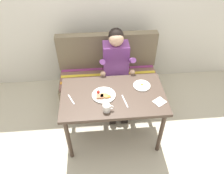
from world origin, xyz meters
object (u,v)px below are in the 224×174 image
(person, at_px, (116,64))
(plate_breakfast, at_px, (103,95))
(fork, at_px, (71,99))
(couch, at_px, (108,79))
(table, at_px, (113,100))
(coffee_mug, at_px, (107,108))
(knife, at_px, (125,101))
(napkin, at_px, (160,102))
(plate_eggs, at_px, (142,85))

(person, height_order, plate_breakfast, person)
(fork, bearing_deg, couch, 33.79)
(table, xyz_separation_m, person, (0.10, 0.59, 0.09))
(couch, bearing_deg, person, -61.10)
(plate_breakfast, relative_size, fork, 1.58)
(coffee_mug, bearing_deg, fork, 152.31)
(coffee_mug, xyz_separation_m, knife, (0.21, 0.12, -0.04))
(plate_breakfast, xyz_separation_m, knife, (0.23, -0.10, -0.01))
(napkin, bearing_deg, plate_breakfast, 166.50)
(couch, bearing_deg, napkin, -61.36)
(napkin, distance_m, fork, 0.98)
(coffee_mug, distance_m, napkin, 0.60)
(table, distance_m, plate_breakfast, 0.15)
(knife, bearing_deg, napkin, -17.90)
(napkin, height_order, knife, napkin)
(table, height_order, fork, fork)
(plate_eggs, distance_m, coffee_mug, 0.57)
(fork, bearing_deg, coffee_mug, -53.05)
(plate_breakfast, xyz_separation_m, plate_eggs, (0.47, 0.13, -0.00))
(napkin, bearing_deg, person, 118.58)
(knife, bearing_deg, fork, 161.03)
(person, xyz_separation_m, knife, (0.02, -0.70, -0.01))
(couch, bearing_deg, coffee_mug, -95.09)
(person, bearing_deg, table, -99.30)
(couch, height_order, fork, couch)
(table, distance_m, person, 0.60)
(fork, xyz_separation_m, knife, (0.60, -0.08, 0.00))
(plate_eggs, distance_m, knife, 0.33)
(fork, bearing_deg, table, -21.67)
(table, relative_size, coffee_mug, 10.17)
(knife, bearing_deg, table, 126.14)
(fork, bearing_deg, plate_breakfast, -21.64)
(plate_breakfast, bearing_deg, person, 70.83)
(person, xyz_separation_m, napkin, (0.41, -0.74, -0.01))
(person, height_order, coffee_mug, person)
(plate_eggs, bearing_deg, couch, 119.00)
(table, distance_m, fork, 0.48)
(couch, bearing_deg, table, -90.00)
(couch, height_order, coffee_mug, couch)
(table, xyz_separation_m, napkin, (0.50, -0.15, 0.09))
(fork, bearing_deg, napkin, -32.56)
(coffee_mug, bearing_deg, knife, 30.46)
(plate_breakfast, bearing_deg, knife, -24.07)
(couch, xyz_separation_m, plate_eggs, (0.35, -0.64, 0.41))
(coffee_mug, relative_size, fork, 0.69)
(plate_breakfast, distance_m, coffee_mug, 0.23)
(napkin, xyz_separation_m, fork, (-0.98, 0.12, -0.00))
(table, xyz_separation_m, coffee_mug, (-0.09, -0.23, 0.13))
(couch, height_order, person, person)
(coffee_mug, relative_size, knife, 0.59)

